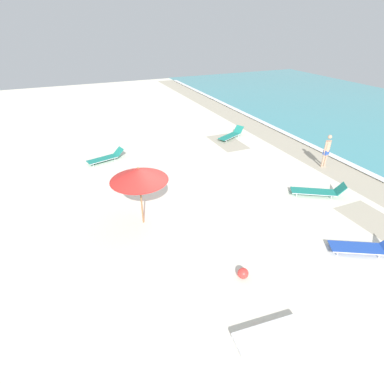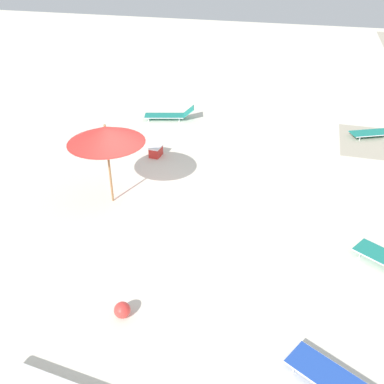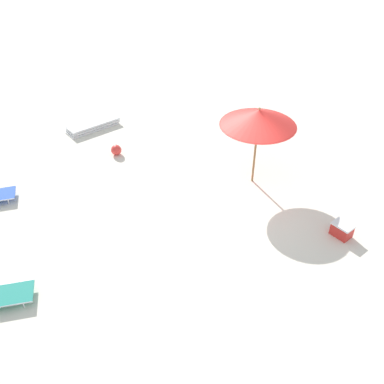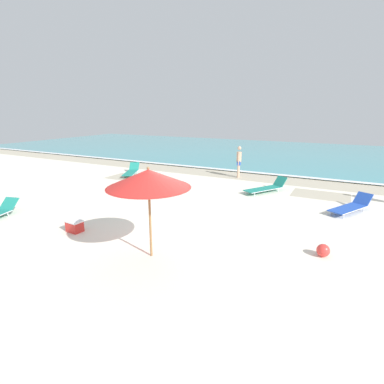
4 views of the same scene
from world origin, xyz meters
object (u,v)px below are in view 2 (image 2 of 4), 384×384
at_px(sun_lounger_near_water_right, 379,131).
at_px(beach_ball, 122,310).
at_px(cooler_box, 156,151).
at_px(beach_umbrella, 106,135).
at_px(sun_lounger_near_water_left, 170,115).

bearing_deg(sun_lounger_near_water_right, beach_ball, -53.71).
bearing_deg(sun_lounger_near_water_right, cooler_box, -88.80).
bearing_deg(beach_ball, cooler_box, -165.55).
bearing_deg(beach_umbrella, cooler_box, 175.86).
bearing_deg(cooler_box, beach_ball, 18.59).
bearing_deg(beach_ball, sun_lounger_near_water_right, 152.05).
distance_m(sun_lounger_near_water_left, cooler_box, 3.41).
bearing_deg(sun_lounger_near_water_left, cooler_box, -5.36).
distance_m(beach_umbrella, cooler_box, 3.61).
distance_m(beach_ball, cooler_box, 7.28).
relative_size(sun_lounger_near_water_left, beach_ball, 6.30).
bearing_deg(beach_ball, beach_umbrella, -152.87).
height_order(sun_lounger_near_water_right, cooler_box, sun_lounger_near_water_right).
relative_size(sun_lounger_near_water_right, cooler_box, 4.21).
bearing_deg(beach_umbrella, beach_ball, 27.13).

